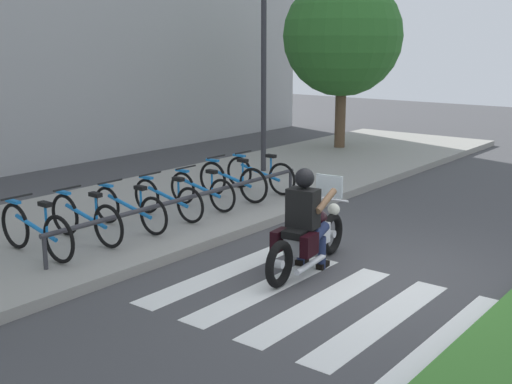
# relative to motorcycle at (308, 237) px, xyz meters

# --- Properties ---
(ground_plane) EXTENTS (48.00, 48.00, 0.00)m
(ground_plane) POSITION_rel_motorcycle_xyz_m (0.37, -0.79, -0.45)
(ground_plane) COLOR #424244
(sidewalk) EXTENTS (24.00, 4.40, 0.15)m
(sidewalk) POSITION_rel_motorcycle_xyz_m (0.37, 3.83, -0.38)
(sidewalk) COLOR gray
(sidewalk) RESTS_ON ground
(crosswalk_stripe_0) EXTENTS (2.80, 0.40, 0.01)m
(crosswalk_stripe_0) POSITION_rel_motorcycle_xyz_m (-0.91, -2.39, -0.45)
(crosswalk_stripe_0) COLOR white
(crosswalk_stripe_0) RESTS_ON ground
(crosswalk_stripe_1) EXTENTS (2.80, 0.40, 0.01)m
(crosswalk_stripe_1) POSITION_rel_motorcycle_xyz_m (-0.91, -1.59, -0.45)
(crosswalk_stripe_1) COLOR white
(crosswalk_stripe_1) RESTS_ON ground
(crosswalk_stripe_2) EXTENTS (2.80, 0.40, 0.01)m
(crosswalk_stripe_2) POSITION_rel_motorcycle_xyz_m (-0.91, -0.79, -0.45)
(crosswalk_stripe_2) COLOR white
(crosswalk_stripe_2) RESTS_ON ground
(crosswalk_stripe_3) EXTENTS (2.80, 0.40, 0.01)m
(crosswalk_stripe_3) POSITION_rel_motorcycle_xyz_m (-0.91, 0.01, -0.45)
(crosswalk_stripe_3) COLOR white
(crosswalk_stripe_3) RESTS_ON ground
(crosswalk_stripe_4) EXTENTS (2.80, 0.40, 0.01)m
(crosswalk_stripe_4) POSITION_rel_motorcycle_xyz_m (-0.91, 0.81, -0.45)
(crosswalk_stripe_4) COLOR white
(crosswalk_stripe_4) RESTS_ON ground
(motorcycle) EXTENTS (2.16, 0.73, 1.20)m
(motorcycle) POSITION_rel_motorcycle_xyz_m (0.00, 0.00, 0.00)
(motorcycle) COLOR black
(motorcycle) RESTS_ON ground
(rider) EXTENTS (0.67, 0.59, 1.42)m
(rider) POSITION_rel_motorcycle_xyz_m (-0.08, -0.01, 0.36)
(rider) COLOR black
(rider) RESTS_ON ground
(bicycle_0) EXTENTS (0.48, 1.68, 0.80)m
(bicycle_0) POSITION_rel_motorcycle_xyz_m (-2.20, 3.00, 0.06)
(bicycle_0) COLOR black
(bicycle_0) RESTS_ON sidewalk
(bicycle_1) EXTENTS (0.48, 1.66, 0.77)m
(bicycle_1) POSITION_rel_motorcycle_xyz_m (-1.37, 3.00, 0.05)
(bicycle_1) COLOR black
(bicycle_1) RESTS_ON sidewalk
(bicycle_2) EXTENTS (0.48, 1.70, 0.73)m
(bicycle_2) POSITION_rel_motorcycle_xyz_m (-0.54, 3.00, 0.04)
(bicycle_2) COLOR black
(bicycle_2) RESTS_ON sidewalk
(bicycle_3) EXTENTS (0.48, 1.62, 0.72)m
(bicycle_3) POSITION_rel_motorcycle_xyz_m (0.30, 3.00, 0.03)
(bicycle_3) COLOR black
(bicycle_3) RESTS_ON sidewalk
(bicycle_4) EXTENTS (0.48, 1.54, 0.72)m
(bicycle_4) POSITION_rel_motorcycle_xyz_m (1.13, 3.00, 0.03)
(bicycle_4) COLOR black
(bicycle_4) RESTS_ON sidewalk
(bicycle_5) EXTENTS (0.48, 1.65, 0.79)m
(bicycle_5) POSITION_rel_motorcycle_xyz_m (1.96, 3.00, 0.06)
(bicycle_5) COLOR black
(bicycle_5) RESTS_ON sidewalk
(bicycle_6) EXTENTS (0.48, 1.69, 0.76)m
(bicycle_6) POSITION_rel_motorcycle_xyz_m (2.80, 3.00, 0.05)
(bicycle_6) COLOR black
(bicycle_6) RESTS_ON sidewalk
(bike_rack) EXTENTS (5.60, 0.07, 0.49)m
(bike_rack) POSITION_rel_motorcycle_xyz_m (0.30, 2.44, 0.12)
(bike_rack) COLOR #333338
(bike_rack) RESTS_ON sidewalk
(street_lamp) EXTENTS (0.28, 0.28, 4.16)m
(street_lamp) POSITION_rel_motorcycle_xyz_m (4.52, 4.23, 2.08)
(street_lamp) COLOR #2D2D33
(street_lamp) RESTS_ON ground
(tree_near_rack) EXTENTS (3.21, 3.21, 4.77)m
(tree_near_rack) POSITION_rel_motorcycle_xyz_m (8.52, 4.63, 2.70)
(tree_near_rack) COLOR brown
(tree_near_rack) RESTS_ON ground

